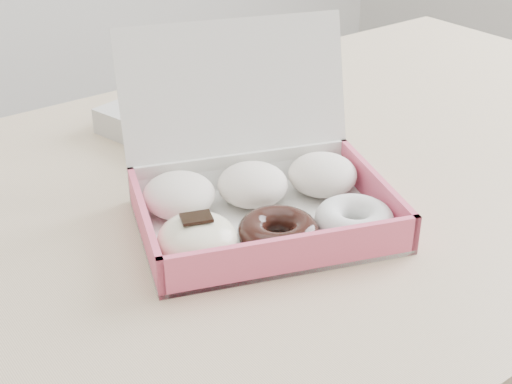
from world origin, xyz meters
TOP-DOWN VIEW (x-y plane):
  - table at (0.00, 0.00)m, footprint 1.20×0.80m
  - donut_box at (-0.22, -0.07)m, footprint 0.35×0.33m
  - newspapers at (-0.13, 0.20)m, footprint 0.27×0.24m

SIDE VIEW (x-z plane):
  - table at x=0.00m, z-range 0.30..1.05m
  - newspapers at x=-0.13m, z-range 0.75..0.79m
  - donut_box at x=-0.22m, z-range 0.68..0.88m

